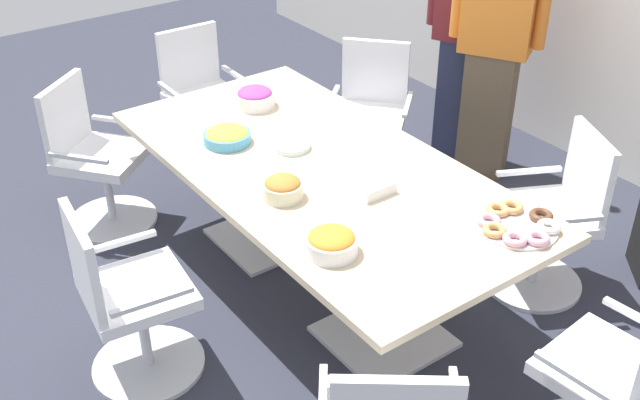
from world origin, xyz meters
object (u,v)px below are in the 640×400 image
Objects in this scene: office_chair_6 at (128,305)px; snack_bowl_chips_orange at (331,242)px; snack_bowl_pretzels at (283,188)px; snack_bowl_candy_mix at (255,97)px; office_chair_3 at (370,122)px; napkin_pile at (370,185)px; person_standing_0 at (470,28)px; conference_table at (320,188)px; office_chair_2 at (552,222)px; office_chair_1 at (616,388)px; snack_bowl_chips_yellow at (227,136)px; donut_platter at (517,224)px; office_chair_5 at (96,163)px; person_standing_1 at (496,39)px; office_chair_4 at (203,104)px; plate_stack at (291,146)px.

office_chair_6 reaches higher than snack_bowl_chips_orange.
snack_bowl_candy_mix reaches higher than snack_bowl_pretzels.
napkin_pile is at bearing 98.49° from office_chair_3.
office_chair_6 is 4.92× the size of napkin_pile.
person_standing_0 reaches higher than office_chair_3.
office_chair_3 is at bearing 125.27° from snack_bowl_pretzels.
office_chair_2 reaches higher than conference_table.
office_chair_1 is 2.25m from snack_bowl_chips_yellow.
office_chair_1 is 3.97× the size of snack_bowl_candy_mix.
donut_platter is at bearing 39.93° from snack_bowl_pretzels.
snack_bowl_chips_orange is 0.90× the size of snack_bowl_chips_yellow.
snack_bowl_candy_mix is at bearing 87.86° from office_chair_1.
office_chair_3 reaches higher than donut_platter.
office_chair_3 and office_chair_5 have the same top height.
office_chair_2 is 2.49× the size of donut_platter.
office_chair_1 and office_chair_3 have the same top height.
person_standing_1 is (-1.10, 0.65, 0.54)m from office_chair_2.
snack_bowl_pretzels is at bearing 93.36° from office_chair_2.
snack_bowl_candy_mix is 0.47m from snack_bowl_chips_yellow.
office_chair_4 and office_chair_6 have the same top height.
person_standing_1 is 1.68m from plate_stack.
office_chair_1 is at bearing 121.79° from office_chair_3.
snack_bowl_candy_mix is at bearing 84.14° from office_chair_4.
office_chair_2 reaches higher than plate_stack.
office_chair_2 reaches higher than donut_platter.
napkin_pile is (-0.64, -0.32, 0.01)m from donut_platter.
office_chair_2 is 1.00× the size of office_chair_6.
office_chair_5 is (0.36, -0.92, 0.00)m from office_chair_4.
snack_bowl_chips_orange is at bearing -56.68° from napkin_pile.
person_standing_0 is at bearing -36.55° from person_standing_1.
office_chair_1 reaches higher than snack_bowl_pretzels.
office_chair_5 is at bearing 30.65° from office_chair_3.
napkin_pile is at bearing -153.07° from donut_platter.
donut_platter is at bearing 8.53° from snack_bowl_candy_mix.
office_chair_6 is 0.89m from snack_bowl_pretzels.
napkin_pile is (-1.33, -0.20, 0.37)m from office_chair_1.
snack_bowl_chips_yellow is at bearing 128.28° from office_chair_6.
office_chair_4 is 3.60× the size of snack_bowl_chips_yellow.
office_chair_3 is at bearing 131.34° from office_chair_4.
office_chair_3 is 1.00× the size of office_chair_4.
person_standing_0 is at bearing 103.27° from plate_stack.
office_chair_6 is 1.01m from snack_bowl_chips_orange.
snack_bowl_chips_orange is at bearing 86.91° from person_standing_1.
office_chair_3 and office_chair_6 have the same top height.
office_chair_5 is at bearing -165.02° from snack_bowl_pretzels.
snack_bowl_pretzels is (0.14, -0.32, 0.18)m from conference_table.
office_chair_2 and office_chair_5 have the same top height.
office_chair_2 is 1.61m from person_standing_0.
snack_bowl_pretzels is 0.49m from plate_stack.
snack_bowl_chips_yellow is (0.30, -0.36, -0.02)m from snack_bowl_candy_mix.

